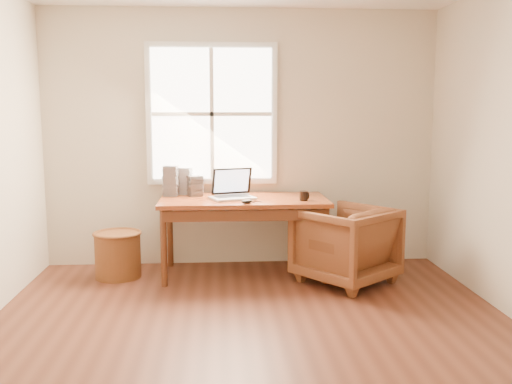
# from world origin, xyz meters

# --- Properties ---
(room_shell) EXTENTS (4.04, 4.54, 2.64)m
(room_shell) POSITION_xyz_m (-0.02, 0.16, 1.32)
(room_shell) COLOR #5A2E1E
(room_shell) RESTS_ON ground
(desk) EXTENTS (1.60, 0.80, 0.04)m
(desk) POSITION_xyz_m (0.00, 1.80, 0.73)
(desk) COLOR brown
(desk) RESTS_ON room_shell
(armchair) EXTENTS (1.09, 1.09, 0.72)m
(armchair) POSITION_xyz_m (0.92, 1.47, 0.36)
(armchair) COLOR brown
(armchair) RESTS_ON room_shell
(wicker_stool) EXTENTS (0.55, 0.55, 0.43)m
(wicker_stool) POSITION_xyz_m (-1.21, 1.77, 0.21)
(wicker_stool) COLOR brown
(wicker_stool) RESTS_ON room_shell
(laptop) EXTENTS (0.52, 0.53, 0.30)m
(laptop) POSITION_xyz_m (-0.11, 1.76, 0.90)
(laptop) COLOR #A9ADB0
(laptop) RESTS_ON desk
(mouse) EXTENTS (0.12, 0.10, 0.04)m
(mouse) POSITION_xyz_m (0.01, 1.49, 0.77)
(mouse) COLOR black
(mouse) RESTS_ON desk
(coffee_mug) EXTENTS (0.08, 0.08, 0.09)m
(coffee_mug) POSITION_xyz_m (0.56, 1.63, 0.79)
(coffee_mug) COLOR black
(coffee_mug) RESTS_ON desk
(cd_stack_a) EXTENTS (0.16, 0.15, 0.27)m
(cd_stack_a) POSITION_xyz_m (-0.58, 2.10, 0.89)
(cd_stack_a) COLOR silver
(cd_stack_a) RESTS_ON desk
(cd_stack_b) EXTENTS (0.16, 0.15, 0.20)m
(cd_stack_b) POSITION_xyz_m (-0.47, 1.98, 0.85)
(cd_stack_b) COLOR #232327
(cd_stack_b) RESTS_ON desk
(cd_stack_c) EXTENTS (0.15, 0.14, 0.30)m
(cd_stack_c) POSITION_xyz_m (-0.71, 2.00, 0.90)
(cd_stack_c) COLOR #9495A0
(cd_stack_c) RESTS_ON desk
(cd_stack_d) EXTENTS (0.19, 0.18, 0.18)m
(cd_stack_d) POSITION_xyz_m (-0.49, 2.16, 0.84)
(cd_stack_d) COLOR #AEB4B9
(cd_stack_d) RESTS_ON desk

